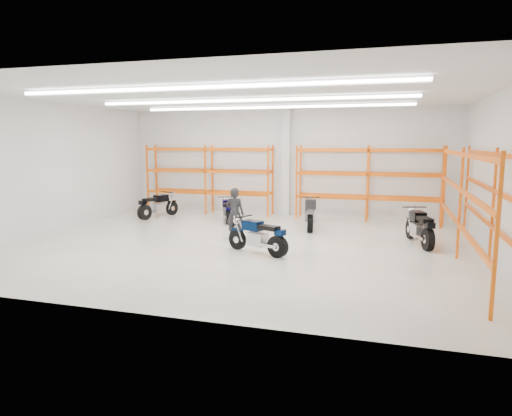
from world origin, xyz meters
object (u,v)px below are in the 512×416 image
(motorcycle_back_a, at_px, (157,206))
(motorcycle_back_c, at_px, (310,214))
(motorcycle_main, at_px, (260,237))
(motorcycle_back_b, at_px, (227,211))
(structural_column, at_px, (286,163))
(standing_man, at_px, (235,214))
(motorcycle_back_d, at_px, (420,228))

(motorcycle_back_a, height_order, motorcycle_back_c, motorcycle_back_c)
(motorcycle_main, distance_m, motorcycle_back_c, 4.08)
(motorcycle_back_b, bearing_deg, structural_column, 49.61)
(motorcycle_back_b, xyz_separation_m, structural_column, (1.88, 2.21, 1.81))
(structural_column, bearing_deg, motorcycle_back_c, -61.64)
(motorcycle_back_a, distance_m, motorcycle_back_b, 3.12)
(motorcycle_back_a, distance_m, standing_man, 5.49)
(motorcycle_back_c, distance_m, structural_column, 3.62)
(motorcycle_back_b, relative_size, structural_column, 0.40)
(motorcycle_main, distance_m, motorcycle_back_d, 5.03)
(motorcycle_main, height_order, motorcycle_back_d, motorcycle_back_d)
(motorcycle_back_a, relative_size, motorcycle_back_c, 0.88)
(motorcycle_back_a, relative_size, structural_column, 0.45)
(motorcycle_back_d, relative_size, standing_man, 1.31)
(motorcycle_back_d, bearing_deg, motorcycle_back_c, 156.84)
(motorcycle_back_c, xyz_separation_m, standing_man, (-2.01, -2.42, 0.27))
(motorcycle_back_a, distance_m, motorcycle_back_d, 10.45)
(motorcycle_back_d, bearing_deg, motorcycle_main, -150.94)
(motorcycle_back_a, relative_size, motorcycle_back_b, 1.14)
(motorcycle_back_b, height_order, standing_man, standing_man)
(motorcycle_back_d, relative_size, structural_column, 0.49)
(structural_column, bearing_deg, standing_man, -95.33)
(motorcycle_main, relative_size, structural_column, 0.44)
(motorcycle_back_b, bearing_deg, motorcycle_back_a, 178.79)
(motorcycle_back_a, xyz_separation_m, motorcycle_back_d, (10.20, -2.25, 0.03))
(motorcycle_back_d, height_order, standing_man, standing_man)
(motorcycle_back_b, bearing_deg, motorcycle_back_c, -10.18)
(motorcycle_back_a, distance_m, motorcycle_back_c, 6.57)
(standing_man, relative_size, structural_column, 0.38)
(motorcycle_back_d, bearing_deg, structural_column, 139.77)
(motorcycle_back_c, distance_m, standing_man, 3.16)
(motorcycle_main, xyz_separation_m, structural_column, (-0.80, 6.84, 1.77))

